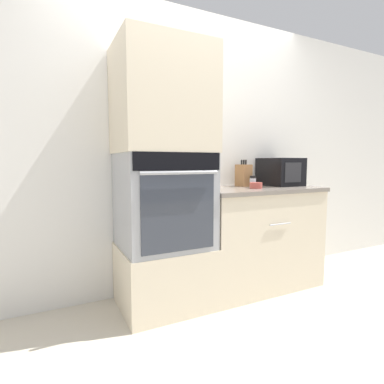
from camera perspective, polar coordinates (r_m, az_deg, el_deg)
The scene contains 11 objects.
ground_plane at distance 2.49m, azimuth 5.48°, elevation -21.75°, with size 12.00×12.00×0.00m, color beige.
wall_back at distance 2.77m, azimuth -1.20°, elevation 7.79°, with size 8.00×0.05×2.50m.
oven_cabinet_base at distance 2.50m, azimuth -5.30°, elevation -15.57°, with size 0.69×0.60×0.49m.
wall_oven at distance 2.34m, azimuth -5.41°, elevation -1.59°, with size 0.67×0.64×0.73m.
oven_cabinet_upper at distance 2.38m, azimuth -5.62°, elevation 17.04°, with size 0.69×0.60×0.80m.
counter_unit at distance 2.87m, azimuth 12.10°, elevation -8.30°, with size 1.15×0.63×0.92m.
microwave at distance 3.08m, azimuth 16.45°, elevation 3.71°, with size 0.32×0.38×0.27m.
knife_block at distance 2.90m, azimuth 9.78°, elevation 3.16°, with size 0.10×0.15×0.25m.
bowl at distance 2.68m, azimuth 12.08°, elevation 1.23°, with size 0.11×0.11×0.05m.
condiment_jar_near at distance 2.60m, azimuth 4.21°, elevation 1.76°, with size 0.05×0.05×0.10m.
condiment_jar_mid at distance 2.81m, azimuth 11.50°, elevation 1.96°, with size 0.06×0.06×0.11m.
Camera 1 is at (-1.17, -1.88, 1.15)m, focal length 28.00 mm.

